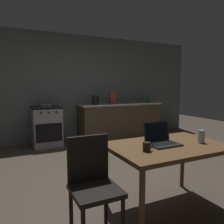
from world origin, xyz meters
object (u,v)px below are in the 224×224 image
Objects in this scene: laptop at (162,140)px; drinking_glass at (201,137)px; stove_oven at (47,126)px; bottle at (149,98)px; dining_table at (168,151)px; coffee_mug at (147,147)px; chair at (92,180)px; frying_pan at (46,105)px; cereal_box at (113,98)px; electric_kettle at (95,100)px.

laptop is 2.33× the size of drinking_glass.
stove_oven is 3.52× the size of bottle.
drinking_glass is (0.36, -0.10, 0.14)m from dining_table.
dining_table is 10.76× the size of coffee_mug.
chair is at bearing -131.76° from bottle.
laptop is at bearing -78.57° from stove_oven.
bottle reaches higher than laptop.
drinking_glass is (1.07, -3.30, 0.35)m from stove_oven.
frying_pan reaches higher than dining_table.
frying_pan is (0.01, -0.03, 0.47)m from stove_oven.
bottle is 2.68m from frying_pan.
laptop is 1.10× the size of cereal_box.
stove_oven is 3.48m from drinking_glass.
chair is 3.98× the size of electric_kettle.
cereal_box is at bearing 73.69° from dining_table.
frying_pan is at bearing -73.39° from stove_oven.
dining_table is at bearing -77.66° from frying_pan.
laptop is at bearing -107.47° from cereal_box.
frying_pan is 3.30m from coffee_mug.
chair is 1.25m from drinking_glass.
bottle is (1.98, 3.15, 0.35)m from dining_table.
stove_oven is 0.72× the size of dining_table.
bottle reaches higher than electric_kettle.
bottle is 0.86× the size of cereal_box.
drinking_glass is at bearing -99.87° from cereal_box.
frying_pan is 1.49× the size of cereal_box.
cereal_box is (1.64, 0.02, 0.59)m from stove_oven.
stove_oven is at bearing -179.22° from cereal_box.
bottle reaches higher than dining_table.
laptop reaches higher than dining_table.
stove_oven is at bearing 86.98° from chair.
cereal_box is at bearing 176.15° from bottle.
coffee_mug is at bearing -179.56° from drinking_glass.
coffee_mug is at bearing -83.84° from frying_pan.
drinking_glass is at bearing -28.71° from laptop.
dining_table is 4.88× the size of bottle.
laptop is at bearing 26.19° from coffee_mug.
bottle is (2.68, -0.05, 0.56)m from stove_oven.
bottle is 4.00m from coffee_mug.
cereal_box is at bearing 60.98° from laptop.
stove_oven is 3.28m from dining_table.
stove_oven is at bearing 178.99° from bottle.
bottle reaches higher than coffee_mug.
electric_kettle is at bearing 1.40° from frying_pan.
frying_pan is (-2.67, 0.02, -0.09)m from bottle.
electric_kettle reaches higher than dining_table.
chair reaches higher than coffee_mug.
cereal_box reaches higher than bottle.
laptop is at bearing 162.84° from drinking_glass.
bottle is 0.58× the size of frying_pan.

